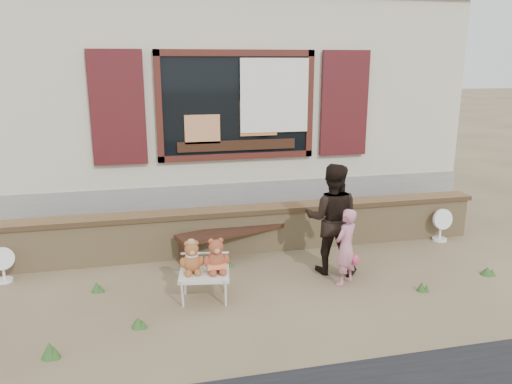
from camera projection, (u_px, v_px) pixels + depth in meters
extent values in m
plane|color=brown|center=(266.00, 278.00, 6.48)|extent=(80.00, 80.00, 0.00)
cube|color=#C0B89B|center=(213.00, 78.00, 10.11)|extent=(8.00, 5.00, 3.20)
cube|color=gray|center=(215.00, 174.00, 10.62)|extent=(8.04, 5.04, 0.80)
cube|color=black|center=(236.00, 106.00, 7.81)|extent=(2.30, 0.04, 1.50)
cube|color=#461B14|center=(236.00, 53.00, 7.59)|extent=(2.50, 0.08, 0.10)
cube|color=#461B14|center=(237.00, 156.00, 8.00)|extent=(2.50, 0.08, 0.10)
cube|color=#461B14|center=(159.00, 107.00, 7.53)|extent=(0.10, 0.08, 1.70)
cube|color=#461B14|center=(309.00, 104.00, 8.06)|extent=(0.10, 0.08, 1.70)
cube|color=#3B1016|center=(118.00, 108.00, 7.39)|extent=(0.80, 0.07, 1.70)
cube|color=#3B1016|center=(344.00, 104.00, 8.18)|extent=(0.80, 0.07, 1.70)
cube|color=white|center=(275.00, 96.00, 7.84)|extent=(1.10, 0.02, 1.15)
cube|color=black|center=(237.00, 145.00, 7.94)|extent=(1.90, 0.06, 0.16)
cube|color=tan|center=(202.00, 129.00, 7.76)|extent=(0.55, 0.06, 0.45)
cube|color=#E08447|center=(258.00, 118.00, 7.91)|extent=(0.60, 0.06, 0.55)
cube|color=tan|center=(250.00, 231.00, 7.35)|extent=(7.00, 0.30, 0.60)
cube|color=brown|center=(250.00, 210.00, 7.26)|extent=(7.10, 0.36, 0.07)
cube|color=black|center=(234.00, 230.00, 7.07)|extent=(1.72, 0.85, 0.06)
cube|color=black|center=(187.00, 255.00, 6.76)|extent=(0.20, 0.33, 0.36)
cube|color=black|center=(278.00, 236.00, 7.49)|extent=(0.20, 0.33, 0.36)
cube|color=beige|center=(204.00, 273.00, 5.81)|extent=(0.65, 0.60, 0.04)
cylinder|color=silver|center=(182.00, 297.00, 5.62)|extent=(0.03, 0.03, 0.31)
cylinder|color=silver|center=(226.00, 295.00, 5.65)|extent=(0.03, 0.03, 0.31)
cylinder|color=silver|center=(185.00, 280.00, 6.05)|extent=(0.03, 0.03, 0.31)
cylinder|color=silver|center=(226.00, 279.00, 6.08)|extent=(0.03, 0.03, 0.31)
imported|color=#D07C96|center=(346.00, 247.00, 6.19)|extent=(0.43, 0.40, 0.99)
imported|color=black|center=(332.00, 219.00, 6.51)|extent=(0.88, 0.80, 1.47)
cylinder|color=white|center=(5.00, 280.00, 6.36)|extent=(0.20, 0.20, 0.04)
cylinder|color=white|center=(4.00, 271.00, 6.33)|extent=(0.03, 0.03, 0.25)
cylinder|color=white|center=(2.00, 258.00, 6.28)|extent=(0.30, 0.19, 0.29)
cylinder|color=white|center=(439.00, 239.00, 7.82)|extent=(0.22, 0.22, 0.04)
cylinder|color=white|center=(440.00, 231.00, 7.79)|extent=(0.04, 0.04, 0.28)
cylinder|color=white|center=(441.00, 219.00, 7.74)|extent=(0.32, 0.12, 0.32)
cone|color=#2E5722|center=(422.00, 286.00, 6.09)|extent=(0.12, 0.12, 0.12)
cone|color=#2E5722|center=(138.00, 322.00, 5.26)|extent=(0.15, 0.15, 0.11)
cone|color=#2E5722|center=(227.00, 262.00, 6.83)|extent=(0.12, 0.12, 0.11)
cone|color=#2E5722|center=(97.00, 287.00, 6.08)|extent=(0.14, 0.14, 0.12)
cone|color=#2E5722|center=(487.00, 271.00, 6.56)|extent=(0.18, 0.18, 0.11)
cone|color=#2E5722|center=(50.00, 350.00, 4.72)|extent=(0.17, 0.17, 0.15)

